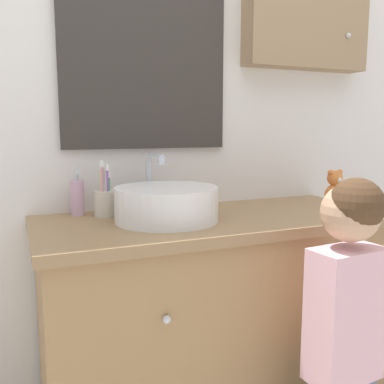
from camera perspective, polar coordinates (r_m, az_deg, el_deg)
name	(u,v)px	position (r m, az deg, el deg)	size (l,w,h in m)	color
wall_back	(192,83)	(1.77, 0.00, 14.35)	(3.20, 0.18, 2.50)	silver
vanity_counter	(216,322)	(1.64, 3.24, -16.86)	(1.25, 0.54, 0.79)	#A37A4C
sink_basin	(166,203)	(1.43, -3.45, -1.46)	(0.35, 0.39, 0.22)	white
toothbrush_holder	(105,201)	(1.54, -11.52, -1.24)	(0.08, 0.08, 0.20)	beige
soap_dispenser	(77,197)	(1.57, -15.02, -0.62)	(0.05, 0.05, 0.16)	#CCA3BC
child_figure	(345,314)	(1.36, 19.69, -15.10)	(0.23, 0.48, 0.97)	slate
teddy_bear	(334,189)	(1.78, 18.45, 0.38)	(0.08, 0.07, 0.15)	orange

